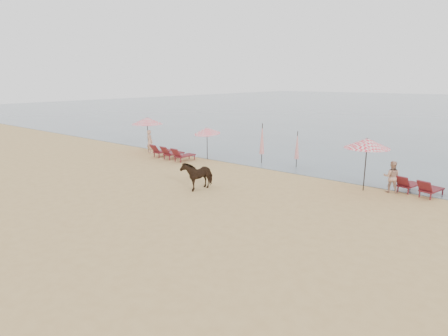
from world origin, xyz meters
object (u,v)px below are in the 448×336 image
object	(u,v)px
umbrella_open_left_b	(207,131)
umbrella_closed_left	(297,145)
cow	(198,175)
beachgoer_left	(150,142)
umbrella_open_right	(367,143)
beachgoer_right_a	(392,177)
umbrella_open_left_a	(147,121)
lounger_cluster_left	(171,153)
lounger_cluster_right	(418,186)
umbrella_closed_right	(262,139)

from	to	relation	value
umbrella_open_left_b	umbrella_closed_left	size ratio (longest dim) A/B	1.01
cow	beachgoer_left	world-z (taller)	beachgoer_left
umbrella_open_right	cow	world-z (taller)	umbrella_open_right
beachgoer_right_a	umbrella_open_left_b	bearing A→B (deg)	-16.86
umbrella_open_left_a	cow	bearing A→B (deg)	-46.67
lounger_cluster_left	beachgoer_left	world-z (taller)	beachgoer_left
lounger_cluster_left	lounger_cluster_right	xyz separation A→B (m)	(15.22, 1.59, -0.03)
umbrella_open_right	beachgoer_right_a	bearing A→B (deg)	14.23
umbrella_closed_left	cow	xyz separation A→B (m)	(-1.70, -7.26, -0.68)
umbrella_open_left_a	cow	distance (m)	10.78
cow	beachgoer_left	xyz separation A→B (m)	(-9.10, 4.71, 0.14)
umbrella_closed_right	cow	distance (m)	6.97
umbrella_open_left_b	beachgoer_left	bearing A→B (deg)	-147.22
lounger_cluster_left	umbrella_open_left_a	xyz separation A→B (m)	(-3.19, 0.68, 1.92)
umbrella_open_left_b	cow	bearing A→B (deg)	-31.46
umbrella_open_left_a	umbrella_closed_left	bearing A→B (deg)	-7.40
cow	umbrella_open_left_a	bearing A→B (deg)	157.60
lounger_cluster_right	beachgoer_left	bearing A→B (deg)	-161.58
beachgoer_left	umbrella_open_left_a	bearing A→B (deg)	-12.77
umbrella_open_left_a	umbrella_open_left_b	distance (m)	5.27
beachgoer_left	beachgoer_right_a	size ratio (longest dim) A/B	1.11
lounger_cluster_left	lounger_cluster_right	distance (m)	15.30
umbrella_open_left_a	umbrella_closed_right	distance (m)	9.11
lounger_cluster_left	umbrella_closed_right	distance (m)	6.38
umbrella_closed_right	umbrella_closed_left	bearing A→B (deg)	9.13
lounger_cluster_right	umbrella_open_right	distance (m)	3.13
umbrella_open_right	beachgoer_right_a	world-z (taller)	umbrella_open_right
lounger_cluster_left	umbrella_open_left_a	size ratio (longest dim) A/B	1.14
umbrella_open_left_b	umbrella_open_left_a	bearing A→B (deg)	-149.82
lounger_cluster_left	umbrella_open_left_b	bearing A→B (deg)	39.78
umbrella_closed_right	cow	xyz separation A→B (m)	(0.63, -6.89, -0.90)
lounger_cluster_left	beachgoer_left	bearing A→B (deg)	173.19
umbrella_closed_left	lounger_cluster_right	bearing A→B (deg)	-11.49
umbrella_open_left_b	umbrella_closed_right	bearing A→B (deg)	39.89
beachgoer_right_a	umbrella_open_left_a	bearing A→B (deg)	-13.81
umbrella_closed_right	cow	size ratio (longest dim) A/B	1.55
lounger_cluster_right	umbrella_closed_right	xyz separation A→B (m)	(-9.56, 1.10, 1.20)
umbrella_closed_left	beachgoer_right_a	distance (m)	6.41
lounger_cluster_right	umbrella_closed_right	distance (m)	9.70
umbrella_closed_right	beachgoer_right_a	world-z (taller)	umbrella_closed_right
umbrella_closed_left	umbrella_closed_right	bearing A→B (deg)	-170.87
lounger_cluster_right	umbrella_open_left_a	xyz separation A→B (m)	(-18.41, -0.91, 1.95)
lounger_cluster_left	umbrella_open_left_b	xyz separation A→B (m)	(2.01, 1.47, 1.54)
umbrella_open_left_b	umbrella_closed_left	bearing A→B (deg)	36.37
lounger_cluster_right	cow	bearing A→B (deg)	-132.06
umbrella_open_left_b	umbrella_closed_left	distance (m)	6.22
umbrella_open_left_b	umbrella_closed_left	world-z (taller)	umbrella_open_left_b
umbrella_open_left_a	beachgoer_left	world-z (taller)	umbrella_open_left_a
beachgoer_right_a	lounger_cluster_right	bearing A→B (deg)	-175.53
umbrella_closed_left	beachgoer_left	distance (m)	11.11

